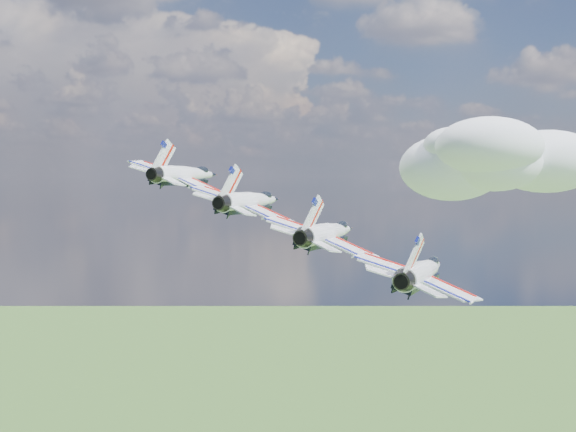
{
  "coord_description": "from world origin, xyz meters",
  "views": [
    {
      "loc": [
        -19.07,
        -63.77,
        162.23
      ],
      "look_at": [
        -18.56,
        18.44,
        158.13
      ],
      "focal_mm": 50.0,
      "sensor_mm": 36.0,
      "label": 1
    }
  ],
  "objects_px": {
    "jet_0": "(187,174)",
    "jet_1": "(251,201)",
    "jet_3": "(423,271)",
    "jet_2": "(328,233)"
  },
  "relations": [
    {
      "from": "jet_1",
      "to": "jet_2",
      "type": "distance_m",
      "value": 11.53
    },
    {
      "from": "jet_2",
      "to": "jet_0",
      "type": "bearing_deg",
      "value": 157.36
    },
    {
      "from": "jet_1",
      "to": "jet_2",
      "type": "height_order",
      "value": "jet_1"
    },
    {
      "from": "jet_3",
      "to": "jet_1",
      "type": "bearing_deg",
      "value": 157.36
    },
    {
      "from": "jet_0",
      "to": "jet_3",
      "type": "distance_m",
      "value": 34.6
    },
    {
      "from": "jet_1",
      "to": "jet_2",
      "type": "relative_size",
      "value": 1.0
    },
    {
      "from": "jet_0",
      "to": "jet_3",
      "type": "xyz_separation_m",
      "value": [
        23.67,
        -23.72,
        -8.6
      ]
    },
    {
      "from": "jet_2",
      "to": "jet_3",
      "type": "xyz_separation_m",
      "value": [
        7.89,
        -7.91,
        -2.87
      ]
    },
    {
      "from": "jet_0",
      "to": "jet_1",
      "type": "bearing_deg",
      "value": -22.64
    },
    {
      "from": "jet_2",
      "to": "jet_3",
      "type": "distance_m",
      "value": 11.53
    }
  ]
}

